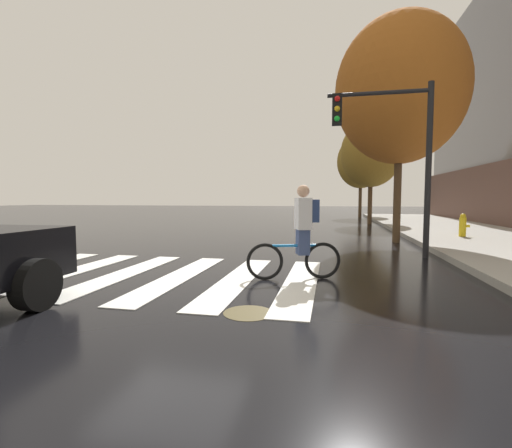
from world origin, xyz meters
TOP-DOWN VIEW (x-y plane):
  - ground_plane at (0.00, 0.00)m, footprint 120.00×120.00m
  - crosswalk_stripes at (-0.43, 0.00)m, footprint 6.17×3.98m
  - manhole_cover at (1.86, -1.78)m, footprint 0.64×0.64m
  - cyclist at (2.35, 0.27)m, footprint 1.65×0.58m
  - traffic_light_near at (4.31, 3.19)m, footprint 2.47×0.28m
  - fire_hydrant at (7.27, 7.23)m, footprint 0.33×0.22m
  - street_tree_near at (4.98, 6.31)m, footprint 4.08×4.08m
  - street_tree_mid at (4.99, 14.74)m, footprint 3.29×3.29m
  - street_tree_far at (5.01, 22.01)m, footprint 3.50×3.50m

SIDE VIEW (x-z plane):
  - ground_plane at x=0.00m, z-range 0.00..0.00m
  - manhole_cover at x=1.86m, z-range 0.00..0.01m
  - crosswalk_stripes at x=-0.43m, z-range 0.00..0.01m
  - fire_hydrant at x=7.27m, z-range 0.14..0.92m
  - cyclist at x=2.35m, z-range 0.00..1.69m
  - traffic_light_near at x=4.31m, z-range 0.76..4.96m
  - street_tree_mid at x=4.99m, z-range 1.02..6.87m
  - street_tree_far at x=5.01m, z-range 1.09..7.31m
  - street_tree_near at x=4.98m, z-range 1.27..8.53m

